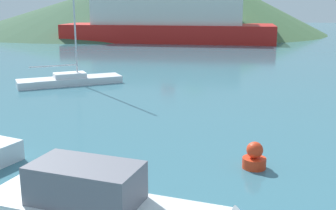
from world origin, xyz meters
TOP-DOWN VIEW (x-y plane):
  - sailboat_middle at (-8.03, 24.79)m, footprint 7.35×4.91m
  - ferry_distant at (-2.58, 58.92)m, footprint 31.67×12.38m
  - buoy_marker at (2.78, 9.63)m, footprint 0.84×0.84m
  - hill_west at (-17.06, 81.12)m, footprint 53.72×53.72m
  - hill_central at (1.84, 78.45)m, footprint 48.43×48.43m

SIDE VIEW (x-z plane):
  - buoy_marker at x=2.78m, z-range -0.09..0.88m
  - sailboat_middle at x=-8.03m, z-range -5.06..5.88m
  - ferry_distant at x=-2.58m, z-range -1.17..6.58m
  - hill_west at x=-17.06m, z-range 0.00..8.09m
  - hill_central at x=1.84m, z-range 0.00..12.19m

